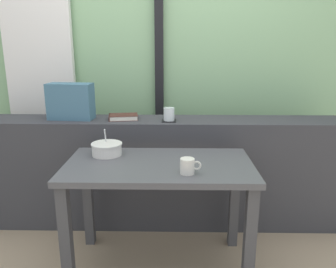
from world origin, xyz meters
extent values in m
plane|color=gray|center=(0.00, 0.00, 0.00)|extent=(8.00, 8.00, 0.00)
cube|color=#8EBC89|center=(0.00, 1.07, 1.40)|extent=(4.80, 0.08, 2.80)
cube|color=white|center=(-0.99, 0.97, 1.25)|extent=(0.56, 0.06, 2.50)
cube|color=black|center=(-0.01, 1.00, 1.30)|extent=(0.07, 0.05, 2.60)
cube|color=#38383D|center=(0.00, 0.55, 0.41)|extent=(2.80, 0.33, 0.82)
cube|color=#414145|center=(-0.46, -0.25, 0.32)|extent=(0.06, 0.06, 0.65)
cube|color=#414145|center=(0.53, -0.25, 0.32)|extent=(0.06, 0.06, 0.65)
cube|color=#414145|center=(-0.46, 0.24, 0.32)|extent=(0.06, 0.06, 0.65)
cube|color=#414145|center=(0.53, 0.24, 0.32)|extent=(0.06, 0.06, 0.65)
cube|color=#4C4C51|center=(0.03, -0.01, 0.67)|extent=(1.09, 0.59, 0.03)
cube|color=black|center=(0.08, 0.49, 0.82)|extent=(0.10, 0.10, 0.00)
cylinder|color=white|center=(0.08, 0.49, 0.87)|extent=(0.08, 0.08, 0.09)
cylinder|color=gold|center=(0.08, 0.49, 0.86)|extent=(0.07, 0.07, 0.06)
cube|color=#47231E|center=(-0.25, 0.54, 0.82)|extent=(0.22, 0.17, 0.00)
cube|color=silver|center=(-0.25, 0.54, 0.84)|extent=(0.21, 0.16, 0.03)
cube|color=#47231E|center=(-0.25, 0.54, 0.86)|extent=(0.22, 0.17, 0.00)
cube|color=#47231E|center=(-0.35, 0.53, 0.84)|extent=(0.03, 0.14, 0.04)
cube|color=#426B84|center=(-0.63, 0.55, 0.95)|extent=(0.33, 0.17, 0.26)
cylinder|color=silver|center=(-0.30, 0.14, 0.72)|extent=(0.18, 0.18, 0.08)
cylinder|color=silver|center=(-0.30, 0.14, 0.76)|extent=(0.19, 0.19, 0.01)
cylinder|color=brown|center=(-0.30, 0.14, 0.72)|extent=(0.16, 0.16, 0.05)
cylinder|color=silver|center=(-0.31, 0.16, 0.78)|extent=(0.02, 0.10, 0.15)
ellipsoid|color=silver|center=(-0.31, 0.18, 0.73)|extent=(0.03, 0.05, 0.01)
cylinder|color=silver|center=(0.19, -0.17, 0.73)|extent=(0.08, 0.08, 0.08)
torus|color=silver|center=(0.24, -0.17, 0.73)|extent=(0.05, 0.01, 0.05)
camera|label=1|loc=(0.12, -1.86, 1.35)|focal=36.12mm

